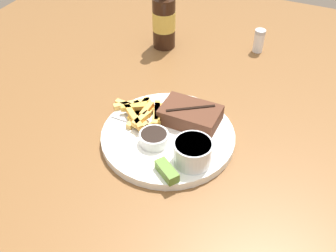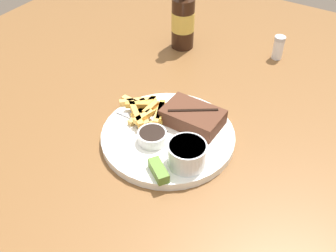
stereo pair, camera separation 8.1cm
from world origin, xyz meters
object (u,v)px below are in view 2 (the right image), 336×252
object	(u,v)px
steak_portion	(193,117)
coleslaw_cup	(187,153)
beer_bottle	(183,20)
salt_shaker	(278,47)
pickle_spear	(159,171)
fork_utensil	(139,120)
dinner_plate	(168,136)
dipping_sauce_cup	(152,136)

from	to	relation	value
steak_portion	coleslaw_cup	size ratio (longest dim) A/B	1.67
beer_bottle	salt_shaker	distance (m)	0.27
pickle_spear	fork_utensil	distance (m)	0.16
fork_utensil	salt_shaker	world-z (taller)	salt_shaker
fork_utensil	coleslaw_cup	bearing A→B (deg)	-19.51
coleslaw_cup	fork_utensil	xyz separation A→B (m)	(-0.15, 0.05, -0.03)
dinner_plate	coleslaw_cup	world-z (taller)	coleslaw_cup
dipping_sauce_cup	salt_shaker	bearing A→B (deg)	78.87
steak_portion	pickle_spear	bearing A→B (deg)	-83.44
coleslaw_cup	beer_bottle	xyz separation A→B (m)	(-0.25, 0.41, 0.04)
dipping_sauce_cup	fork_utensil	world-z (taller)	dipping_sauce_cup
coleslaw_cup	fork_utensil	world-z (taller)	coleslaw_cup
dinner_plate	beer_bottle	world-z (taller)	beer_bottle
coleslaw_cup	salt_shaker	world-z (taller)	same
coleslaw_cup	pickle_spear	distance (m)	0.06
coleslaw_cup	fork_utensil	size ratio (longest dim) A/B	0.56
pickle_spear	beer_bottle	distance (m)	0.51
pickle_spear	fork_utensil	world-z (taller)	pickle_spear
coleslaw_cup	dinner_plate	bearing A→B (deg)	144.92
beer_bottle	dinner_plate	bearing A→B (deg)	-63.86
dipping_sauce_cup	beer_bottle	distance (m)	0.42
dipping_sauce_cup	beer_bottle	world-z (taller)	beer_bottle
coleslaw_cup	salt_shaker	distance (m)	0.49
fork_utensil	salt_shaker	distance (m)	0.46
coleslaw_cup	dipping_sauce_cup	size ratio (longest dim) A/B	1.25
fork_utensil	beer_bottle	world-z (taller)	beer_bottle
beer_bottle	steak_portion	bearing A→B (deg)	-55.96
dipping_sauce_cup	salt_shaker	xyz separation A→B (m)	(0.09, 0.47, 0.00)
salt_shaker	fork_utensil	bearing A→B (deg)	-109.31
steak_portion	fork_utensil	bearing A→B (deg)	-151.17
dipping_sauce_cup	pickle_spear	distance (m)	0.09
fork_utensil	salt_shaker	size ratio (longest dim) A/B	2.06
coleslaw_cup	pickle_spear	xyz separation A→B (m)	(-0.03, -0.05, -0.02)
dinner_plate	coleslaw_cup	distance (m)	0.10
coleslaw_cup	dipping_sauce_cup	distance (m)	0.09
pickle_spear	beer_bottle	bearing A→B (deg)	115.52
dipping_sauce_cup	fork_utensil	distance (m)	0.07
beer_bottle	salt_shaker	size ratio (longest dim) A/B	3.54
dipping_sauce_cup	steak_portion	bearing A→B (deg)	66.04
steak_portion	fork_utensil	world-z (taller)	steak_portion
pickle_spear	salt_shaker	bearing A→B (deg)	86.54
dinner_plate	dipping_sauce_cup	size ratio (longest dim) A/B	4.69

